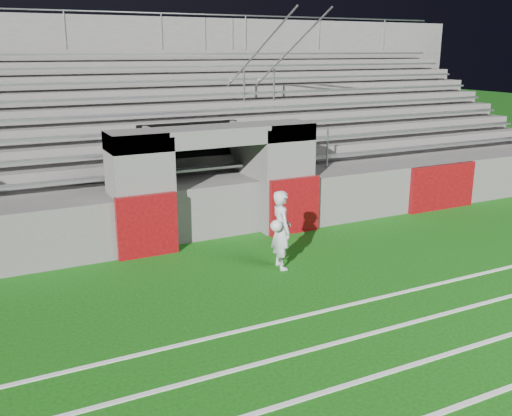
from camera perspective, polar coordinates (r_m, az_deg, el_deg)
ground at (r=10.59m, az=3.45°, el=-8.23°), size 90.00×90.00×0.00m
stadium_structure at (r=17.27m, az=-9.89°, el=6.09°), size 26.00×8.48×5.42m
goalkeeper_with_ball at (r=11.36m, az=2.53°, el=-2.17°), size 0.55×0.63×1.61m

